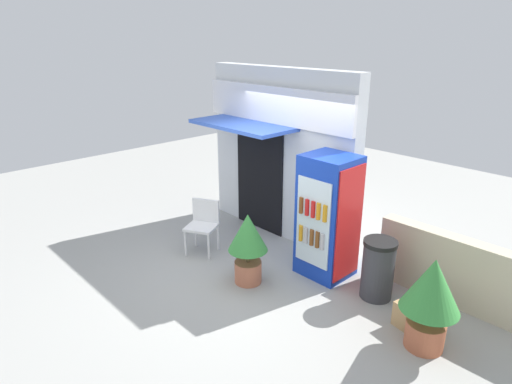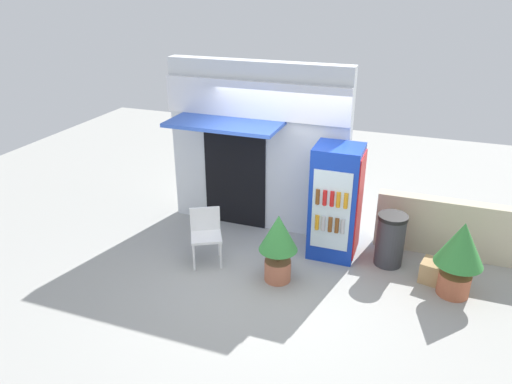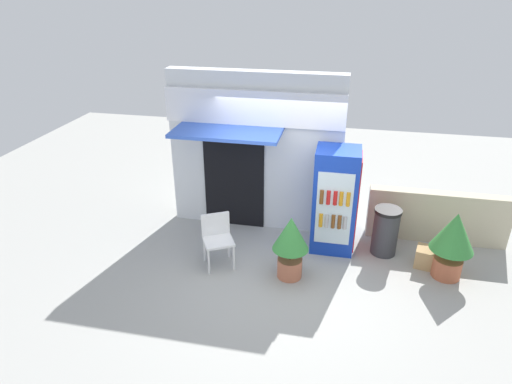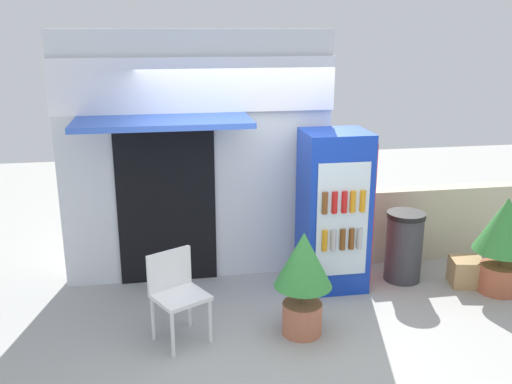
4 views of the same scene
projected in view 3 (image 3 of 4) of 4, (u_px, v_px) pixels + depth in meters
name	position (u px, v px, depth m)	size (l,w,h in m)	color
ground	(273.00, 268.00, 7.36)	(16.00, 16.00, 0.00)	#A3A39E
storefront_building	(254.00, 150.00, 8.06)	(3.14, 1.11, 2.92)	silver
drink_cooler	(335.00, 200.00, 7.56)	(0.74, 0.72, 1.84)	#1438B2
plastic_chair	(217.00, 236.00, 7.28)	(0.62, 0.60, 0.87)	white
potted_plant_near_shop	(291.00, 241.00, 6.89)	(0.57, 0.57, 1.06)	#BC6B4C
potted_plant_curbside	(453.00, 239.00, 6.87)	(0.66, 0.66, 1.13)	#AD5B3D
trash_bin	(385.00, 231.00, 7.60)	(0.45, 0.45, 0.85)	#38383D
stone_boundary_wall	(437.00, 217.00, 7.96)	(2.42, 0.23, 0.95)	beige
cardboard_box	(427.00, 257.00, 7.35)	(0.36, 0.34, 0.32)	tan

